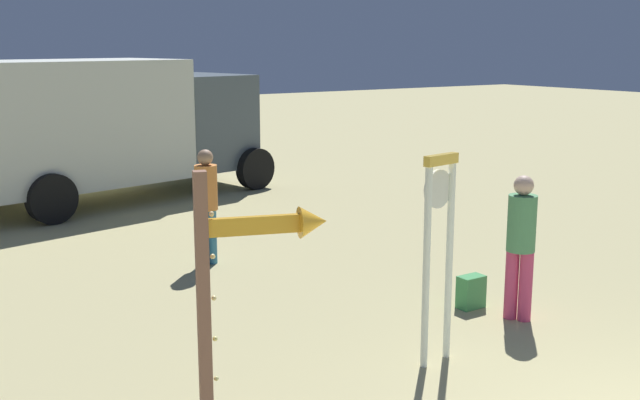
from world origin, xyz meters
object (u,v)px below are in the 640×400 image
Objects in this scene: box_truck_near at (96,124)px; person_near_clock at (521,240)px; backpack at (471,292)px; person_distant at (206,201)px; standing_clock at (438,238)px; arrow_sign at (248,270)px.

person_near_clock is at bearing -78.95° from box_truck_near.
backpack is 0.24× the size of person_distant.
standing_clock is at bearing -84.98° from person_distant.
arrow_sign is at bearing -111.68° from person_distant.
arrow_sign is 3.99m from person_near_clock.
arrow_sign is at bearing -160.49° from backpack.
person_near_clock is 4.24× the size of backpack.
standing_clock reaches higher than backpack.
person_near_clock reaches higher than backpack.
box_truck_near is at bearing 101.05° from person_near_clock.
backpack is (1.44, 0.97, -1.08)m from standing_clock.
box_truck_near is at bearing 100.72° from backpack.
standing_clock is 1.25× the size of person_distant.
person_near_clock reaches higher than person_distant.
person_near_clock is at bearing 13.43° from standing_clock.
standing_clock is 0.30× the size of box_truck_near.
backpack is at bearing 19.51° from arrow_sign.
arrow_sign is 0.32× the size of box_truck_near.
arrow_sign reaches higher than backpack.
backpack is 9.06m from box_truck_near.
box_truck_near reaches higher than person_distant.
standing_clock is 1.69m from person_near_clock.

